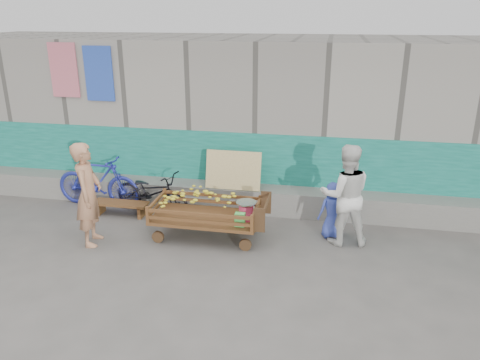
% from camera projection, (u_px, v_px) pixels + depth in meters
% --- Properties ---
extents(ground, '(80.00, 80.00, 0.00)m').
position_uv_depth(ground, '(181.00, 271.00, 6.66)').
color(ground, '#504E4A').
rests_on(ground, ground).
extents(building_wall, '(12.00, 3.50, 3.00)m').
position_uv_depth(building_wall, '(237.00, 112.00, 9.90)').
color(building_wall, gray).
rests_on(building_wall, ground).
extents(banana_cart, '(1.87, 0.85, 0.80)m').
position_uv_depth(banana_cart, '(203.00, 207.00, 7.48)').
color(banana_cart, brown).
rests_on(banana_cart, ground).
extents(bench, '(1.00, 0.30, 0.25)m').
position_uv_depth(bench, '(121.00, 206.00, 8.43)').
color(bench, brown).
rests_on(bench, ground).
extents(vendor_man, '(0.51, 0.67, 1.65)m').
position_uv_depth(vendor_man, '(88.00, 194.00, 7.22)').
color(vendor_man, tan).
rests_on(vendor_man, ground).
extents(woman, '(0.88, 0.73, 1.62)m').
position_uv_depth(woman, '(345.00, 195.00, 7.23)').
color(woman, silver).
rests_on(woman, ground).
extents(child, '(0.54, 0.46, 0.93)m').
position_uv_depth(child, '(332.00, 210.00, 7.54)').
color(child, '#3849B3').
rests_on(child, ground).
extents(bicycle_dark, '(1.62, 0.90, 0.81)m').
position_uv_depth(bicycle_dark, '(152.00, 193.00, 8.44)').
color(bicycle_dark, black).
rests_on(bicycle_dark, ground).
extents(bicycle_blue, '(1.70, 0.58, 1.01)m').
position_uv_depth(bicycle_blue, '(98.00, 181.00, 8.72)').
color(bicycle_blue, '#262F9D').
rests_on(bicycle_blue, ground).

